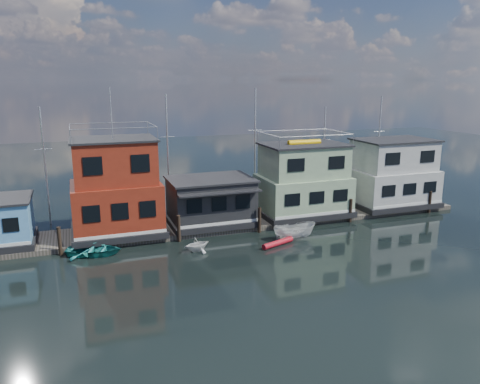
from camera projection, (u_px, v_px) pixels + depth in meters
name	position (u px, v px, depth m)	size (l,w,h in m)	color
ground	(269.00, 279.00, 30.77)	(160.00, 160.00, 0.00)	black
dock	(216.00, 224.00, 41.71)	(48.00, 5.00, 0.40)	#595147
houseboat_red	(116.00, 189.00, 38.03)	(7.40, 5.90, 11.86)	black
houseboat_dark	(211.00, 201.00, 41.02)	(7.40, 6.10, 4.06)	black
houseboat_green	(303.00, 181.00, 43.71)	(8.40, 5.90, 7.03)	black
houseboat_white	(392.00, 174.00, 46.97)	(8.40, 5.90, 6.66)	black
pilings	(222.00, 224.00, 38.83)	(42.28, 0.28, 2.20)	#2D2116
background_masts	(244.00, 153.00, 47.51)	(36.40, 0.16, 12.00)	silver
motorboat	(294.00, 231.00, 38.28)	(1.34, 3.57, 1.38)	silver
dinghy_teal	(94.00, 250.00, 34.85)	(2.89, 4.05, 0.84)	teal
red_kayak	(278.00, 243.00, 36.91)	(0.45, 0.45, 3.07)	#B1121F
dinghy_white	(197.00, 244.00, 35.66)	(1.84, 2.13, 1.12)	silver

